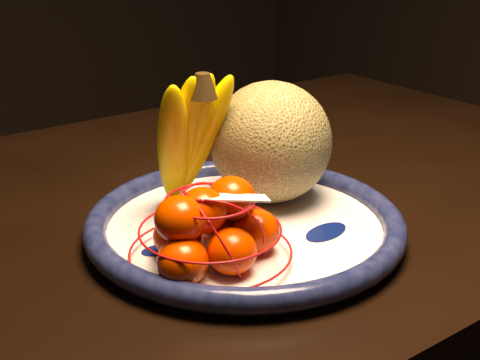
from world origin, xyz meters
TOP-DOWN VIEW (x-y plane):
  - dining_table at (0.11, 0.11)m, footprint 1.42×0.86m
  - fruit_bowl at (0.08, -0.04)m, footprint 0.39×0.39m
  - cantaloupe at (0.16, 0.01)m, footprint 0.16×0.16m
  - banana_bunch at (0.05, 0.04)m, footprint 0.13×0.12m
  - mandarin_bag at (-0.00, -0.09)m, footprint 0.18×0.18m
  - price_tag at (0.02, -0.11)m, footprint 0.08×0.06m

SIDE VIEW (x-z plane):
  - dining_table at x=0.11m, z-range 0.28..0.99m
  - fruit_bowl at x=0.08m, z-range 0.71..0.74m
  - mandarin_bag at x=0.00m, z-range 0.71..0.82m
  - price_tag at x=0.02m, z-range 0.80..0.81m
  - cantaloupe at x=0.16m, z-range 0.73..0.88m
  - banana_bunch at x=0.05m, z-range 0.73..0.92m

